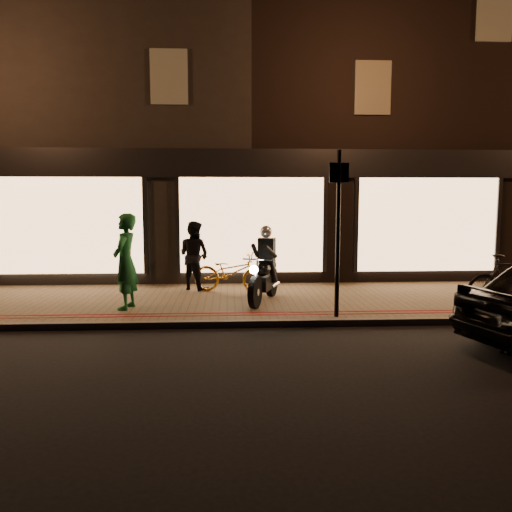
{
  "coord_description": "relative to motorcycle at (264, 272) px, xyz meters",
  "views": [
    {
      "loc": [
        -0.57,
        -8.58,
        2.24
      ],
      "look_at": [
        -0.02,
        1.53,
        1.1
      ],
      "focal_mm": 35.0,
      "sensor_mm": 36.0,
      "label": 1
    }
  ],
  "objects": [
    {
      "name": "ground",
      "position": [
        -0.16,
        -1.7,
        -0.73
      ],
      "size": [
        90.0,
        90.0,
        0.0
      ],
      "primitive_type": "plane",
      "color": "black",
      "rests_on": "ground"
    },
    {
      "name": "sidewalk",
      "position": [
        -0.16,
        0.3,
        -0.67
      ],
      "size": [
        50.0,
        4.0,
        0.12
      ],
      "primitive_type": "cube",
      "color": "brown",
      "rests_on": "ground"
    },
    {
      "name": "kerb_stone",
      "position": [
        -0.16,
        -1.65,
        -0.67
      ],
      "size": [
        50.0,
        0.14,
        0.12
      ],
      "primitive_type": "cube",
      "color": "#59544C",
      "rests_on": "ground"
    },
    {
      "name": "red_kerb_lines",
      "position": [
        -0.16,
        -1.15,
        -0.61
      ],
      "size": [
        50.0,
        0.26,
        0.01
      ],
      "color": "maroon",
      "rests_on": "sidewalk"
    },
    {
      "name": "building_row",
      "position": [
        -0.16,
        7.29,
        3.51
      ],
      "size": [
        48.0,
        10.11,
        8.5
      ],
      "color": "black",
      "rests_on": "ground"
    },
    {
      "name": "motorcycle",
      "position": [
        0.0,
        0.0,
        0.0
      ],
      "size": [
        0.86,
        1.87,
        1.59
      ],
      "rotation": [
        0.0,
        0.0,
        -0.34
      ],
      "color": "black",
      "rests_on": "sidewalk"
    },
    {
      "name": "sign_post",
      "position": [
        1.22,
        -1.42,
        1.06
      ],
      "size": [
        0.35,
        0.08,
        3.0
      ],
      "rotation": [
        0.0,
        0.0,
        0.03
      ],
      "color": "black",
      "rests_on": "sidewalk"
    },
    {
      "name": "bicycle_gold",
      "position": [
        -0.7,
        1.09,
        -0.15
      ],
      "size": [
        1.87,
        1.1,
        0.93
      ],
      "primitive_type": "imported",
      "rotation": [
        0.0,
        0.0,
        1.28
      ],
      "color": "orange",
      "rests_on": "sidewalk"
    },
    {
      "name": "bicycle_dark",
      "position": [
        4.79,
        -0.88,
        -0.08
      ],
      "size": [
        1.79,
        0.56,
        1.07
      ],
      "primitive_type": "imported",
      "rotation": [
        0.0,
        0.0,
        1.6
      ],
      "color": "black",
      "rests_on": "sidewalk"
    },
    {
      "name": "person_green",
      "position": [
        -2.75,
        -0.56,
        0.32
      ],
      "size": [
        0.55,
        0.74,
        1.86
      ],
      "primitive_type": "imported",
      "rotation": [
        0.0,
        0.0,
        -1.72
      ],
      "color": "#1E7136",
      "rests_on": "sidewalk"
    },
    {
      "name": "person_dark",
      "position": [
        -1.57,
        1.52,
        0.2
      ],
      "size": [
        1.0,
        0.95,
        1.63
      ],
      "primitive_type": "imported",
      "rotation": [
        0.0,
        0.0,
        2.54
      ],
      "color": "black",
      "rests_on": "sidewalk"
    }
  ]
}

